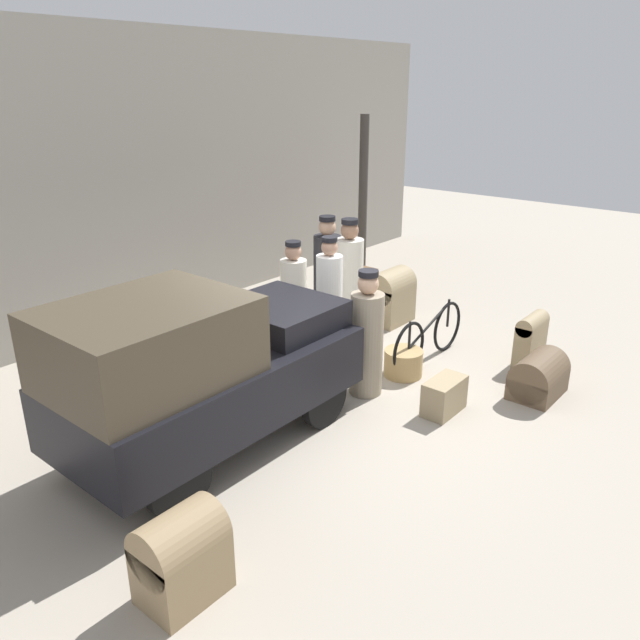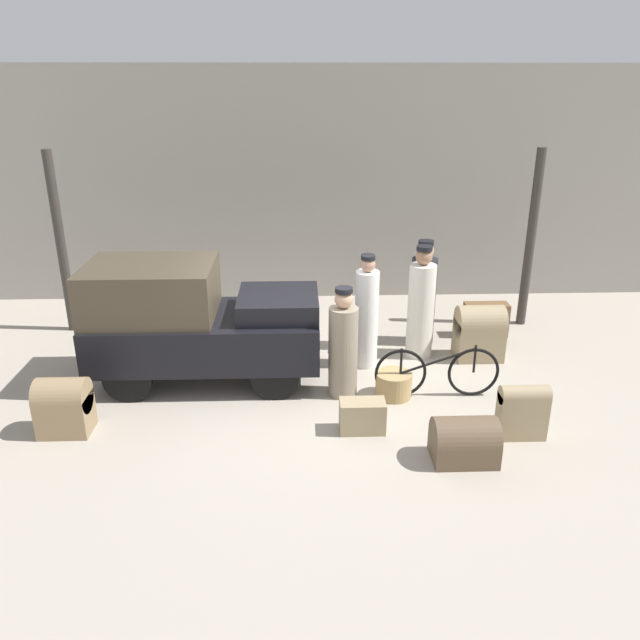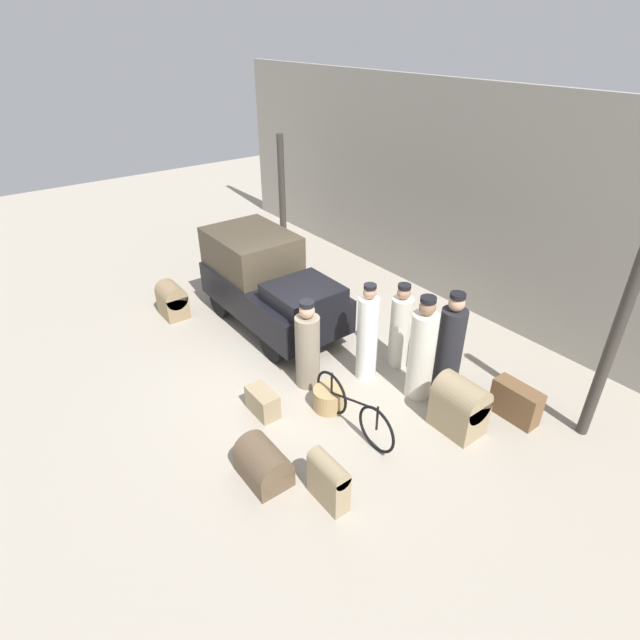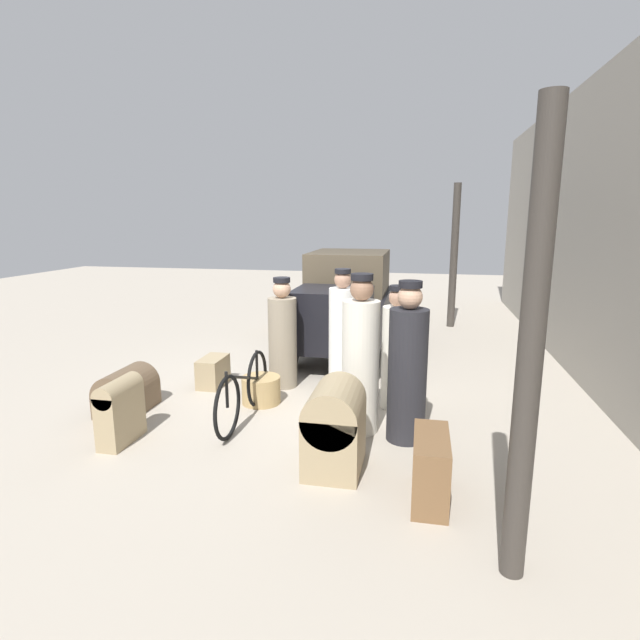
{
  "view_description": "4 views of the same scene",
  "coord_description": "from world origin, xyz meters",
  "px_view_note": "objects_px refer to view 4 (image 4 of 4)",
  "views": [
    {
      "loc": [
        -5.3,
        -4.38,
        3.7
      ],
      "look_at": [
        0.2,
        0.2,
        0.95
      ],
      "focal_mm": 35.0,
      "sensor_mm": 36.0,
      "label": 1
    },
    {
      "loc": [
        -0.1,
        -8.26,
        4.27
      ],
      "look_at": [
        0.2,
        0.2,
        0.95
      ],
      "focal_mm": 35.0,
      "sensor_mm": 36.0,
      "label": 2
    },
    {
      "loc": [
        6.11,
        -4.27,
        5.36
      ],
      "look_at": [
        0.2,
        0.2,
        0.95
      ],
      "focal_mm": 28.0,
      "sensor_mm": 36.0,
      "label": 3
    },
    {
      "loc": [
        7.27,
        1.63,
        2.45
      ],
      "look_at": [
        0.2,
        0.2,
        0.95
      ],
      "focal_mm": 28.0,
      "sensor_mm": 36.0,
      "label": 4
    }
  ],
  "objects_px": {
    "wicker_basket": "(261,390)",
    "conductor_in_dark_uniform": "(361,361)",
    "porter_with_bicycle": "(396,353)",
    "porter_lifting_near_truck": "(342,341)",
    "suitcase_black_upright": "(127,393)",
    "suitcase_small_leather": "(430,468)",
    "bicycle": "(244,391)",
    "porter_carrying_trunk": "(407,370)",
    "trunk_umber_medium": "(120,409)",
    "trunk_wicker_pale": "(213,371)",
    "truck": "(344,300)",
    "trunk_large_brown": "(335,425)",
    "trunk_barrel_dark": "(288,313)",
    "porter_standing_middle": "(283,338)"
  },
  "relations": [
    {
      "from": "wicker_basket",
      "to": "conductor_in_dark_uniform",
      "type": "distance_m",
      "value": 1.66
    },
    {
      "from": "wicker_basket",
      "to": "porter_with_bicycle",
      "type": "distance_m",
      "value": 1.86
    },
    {
      "from": "porter_lifting_near_truck",
      "to": "suitcase_black_upright",
      "type": "relative_size",
      "value": 2.37
    },
    {
      "from": "porter_with_bicycle",
      "to": "suitcase_small_leather",
      "type": "distance_m",
      "value": 2.23
    },
    {
      "from": "bicycle",
      "to": "porter_carrying_trunk",
      "type": "height_order",
      "value": "porter_carrying_trunk"
    },
    {
      "from": "bicycle",
      "to": "trunk_umber_medium",
      "type": "relative_size",
      "value": 2.44
    },
    {
      "from": "conductor_in_dark_uniform",
      "to": "porter_with_bicycle",
      "type": "bearing_deg",
      "value": 156.32
    },
    {
      "from": "bicycle",
      "to": "trunk_wicker_pale",
      "type": "bearing_deg",
      "value": -141.97
    },
    {
      "from": "truck",
      "to": "porter_carrying_trunk",
      "type": "height_order",
      "value": "truck"
    },
    {
      "from": "bicycle",
      "to": "suitcase_small_leather",
      "type": "relative_size",
      "value": 2.35
    },
    {
      "from": "bicycle",
      "to": "trunk_large_brown",
      "type": "bearing_deg",
      "value": 53.54
    },
    {
      "from": "trunk_wicker_pale",
      "to": "bicycle",
      "type": "bearing_deg",
      "value": 38.03
    },
    {
      "from": "porter_with_bicycle",
      "to": "trunk_barrel_dark",
      "type": "relative_size",
      "value": 2.14
    },
    {
      "from": "porter_standing_middle",
      "to": "porter_lifting_near_truck",
      "type": "distance_m",
      "value": 1.04
    },
    {
      "from": "suitcase_small_leather",
      "to": "conductor_in_dark_uniform",
      "type": "bearing_deg",
      "value": -149.34
    },
    {
      "from": "trunk_large_brown",
      "to": "suitcase_small_leather",
      "type": "distance_m",
      "value": 1.0
    },
    {
      "from": "wicker_basket",
      "to": "trunk_large_brown",
      "type": "relative_size",
      "value": 0.58
    },
    {
      "from": "porter_with_bicycle",
      "to": "suitcase_small_leather",
      "type": "relative_size",
      "value": 2.12
    },
    {
      "from": "truck",
      "to": "conductor_in_dark_uniform",
      "type": "height_order",
      "value": "conductor_in_dark_uniform"
    },
    {
      "from": "suitcase_black_upright",
      "to": "wicker_basket",
      "type": "bearing_deg",
      "value": 110.69
    },
    {
      "from": "trunk_umber_medium",
      "to": "porter_with_bicycle",
      "type": "bearing_deg",
      "value": 119.75
    },
    {
      "from": "porter_carrying_trunk",
      "to": "trunk_barrel_dark",
      "type": "height_order",
      "value": "porter_carrying_trunk"
    },
    {
      "from": "bicycle",
      "to": "suitcase_small_leather",
      "type": "distance_m",
      "value": 2.57
    },
    {
      "from": "truck",
      "to": "conductor_in_dark_uniform",
      "type": "relative_size",
      "value": 1.8
    },
    {
      "from": "bicycle",
      "to": "trunk_wicker_pale",
      "type": "relative_size",
      "value": 3.04
    },
    {
      "from": "truck",
      "to": "conductor_in_dark_uniform",
      "type": "distance_m",
      "value": 3.56
    },
    {
      "from": "porter_standing_middle",
      "to": "suitcase_small_leather",
      "type": "relative_size",
      "value": 2.13
    },
    {
      "from": "porter_carrying_trunk",
      "to": "trunk_large_brown",
      "type": "bearing_deg",
      "value": -39.4
    },
    {
      "from": "porter_standing_middle",
      "to": "porter_carrying_trunk",
      "type": "xyz_separation_m",
      "value": [
        1.47,
        1.83,
        0.09
      ]
    },
    {
      "from": "porter_standing_middle",
      "to": "porter_lifting_near_truck",
      "type": "xyz_separation_m",
      "value": [
        0.43,
        0.94,
        0.1
      ]
    },
    {
      "from": "wicker_basket",
      "to": "porter_with_bicycle",
      "type": "height_order",
      "value": "porter_with_bicycle"
    },
    {
      "from": "porter_standing_middle",
      "to": "suitcase_small_leather",
      "type": "bearing_deg",
      "value": 38.06
    },
    {
      "from": "porter_carrying_trunk",
      "to": "trunk_barrel_dark",
      "type": "xyz_separation_m",
      "value": [
        -5.07,
        -2.73,
        -0.43
      ]
    },
    {
      "from": "truck",
      "to": "suitcase_black_upright",
      "type": "bearing_deg",
      "value": -33.23
    },
    {
      "from": "wicker_basket",
      "to": "trunk_barrel_dark",
      "type": "height_order",
      "value": "trunk_barrel_dark"
    },
    {
      "from": "suitcase_black_upright",
      "to": "trunk_umber_medium",
      "type": "distance_m",
      "value": 0.97
    },
    {
      "from": "truck",
      "to": "conductor_in_dark_uniform",
      "type": "bearing_deg",
      "value": 11.67
    },
    {
      "from": "truck",
      "to": "conductor_in_dark_uniform",
      "type": "xyz_separation_m",
      "value": [
        3.49,
        0.72,
        -0.11
      ]
    },
    {
      "from": "porter_lifting_near_truck",
      "to": "trunk_large_brown",
      "type": "height_order",
      "value": "porter_lifting_near_truck"
    },
    {
      "from": "trunk_wicker_pale",
      "to": "trunk_umber_medium",
      "type": "height_order",
      "value": "trunk_umber_medium"
    },
    {
      "from": "truck",
      "to": "bicycle",
      "type": "bearing_deg",
      "value": -11.35
    },
    {
      "from": "porter_with_bicycle",
      "to": "trunk_large_brown",
      "type": "distance_m",
      "value": 1.86
    },
    {
      "from": "suitcase_small_leather",
      "to": "porter_standing_middle",
      "type": "bearing_deg",
      "value": -141.94
    },
    {
      "from": "porter_standing_middle",
      "to": "porter_carrying_trunk",
      "type": "distance_m",
      "value": 2.34
    },
    {
      "from": "trunk_large_brown",
      "to": "suitcase_black_upright",
      "type": "xyz_separation_m",
      "value": [
        -0.95,
        -2.86,
        -0.22
      ]
    },
    {
      "from": "trunk_barrel_dark",
      "to": "wicker_basket",
      "type": "bearing_deg",
      "value": 10.49
    },
    {
      "from": "truck",
      "to": "suitcase_small_leather",
      "type": "bearing_deg",
      "value": 17.35
    },
    {
      "from": "bicycle",
      "to": "trunk_barrel_dark",
      "type": "bearing_deg",
      "value": -171.01
    },
    {
      "from": "bicycle",
      "to": "trunk_barrel_dark",
      "type": "xyz_separation_m",
      "value": [
        -4.93,
        -0.78,
        0.0
      ]
    },
    {
      "from": "trunk_barrel_dark",
      "to": "trunk_large_brown",
      "type": "height_order",
      "value": "trunk_large_brown"
    }
  ]
}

